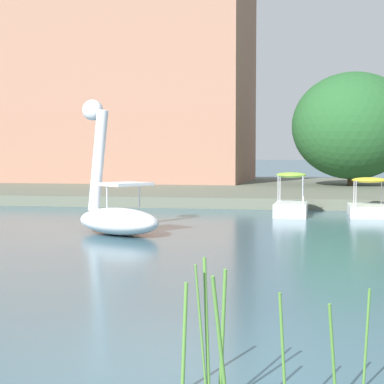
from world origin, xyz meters
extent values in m
plane|color=#385966|center=(0.00, 0.00, 0.00)|extent=(665.31, 665.31, 0.00)
cube|color=#5B6051|center=(0.00, 31.81, 0.23)|extent=(146.38, 24.93, 0.45)
ellipsoid|color=white|center=(-3.76, 10.71, 0.37)|extent=(3.27, 2.97, 0.73)
cylinder|color=white|center=(-4.51, 11.24, 2.05)|extent=(0.84, 0.73, 2.93)
sphere|color=white|center=(-4.71, 11.38, 3.50)|extent=(0.84, 0.84, 0.60)
cone|color=yellow|center=(-4.90, 11.52, 3.50)|extent=(0.57, 0.54, 0.33)
cube|color=white|center=(-3.57, 10.57, 1.41)|extent=(1.66, 1.69, 0.08)
cylinder|color=silver|center=(-3.24, 11.03, 1.07)|extent=(0.04, 0.04, 0.68)
cylinder|color=silver|center=(-3.89, 10.11, 1.07)|extent=(0.04, 0.04, 0.68)
cube|color=white|center=(0.90, 16.94, 0.24)|extent=(1.23, 2.21, 0.48)
ellipsoid|color=#8CCC38|center=(0.90, 16.94, 1.49)|extent=(1.13, 1.32, 0.20)
cylinder|color=#B7B7BF|center=(0.48, 17.47, 0.98)|extent=(0.04, 0.04, 1.01)
cylinder|color=#B7B7BF|center=(1.35, 17.44, 0.98)|extent=(0.04, 0.04, 1.01)
cylinder|color=#B7B7BF|center=(0.44, 16.45, 0.98)|extent=(0.04, 0.04, 1.01)
cylinder|color=#B7B7BF|center=(1.31, 16.42, 0.98)|extent=(0.04, 0.04, 1.01)
cube|color=white|center=(3.69, 17.37, 0.20)|extent=(1.46, 2.29, 0.40)
ellipsoid|color=yellow|center=(3.69, 17.37, 1.31)|extent=(1.26, 1.45, 0.20)
cylinder|color=#B7B7BF|center=(3.20, 17.94, 0.85)|extent=(0.04, 0.04, 0.91)
cylinder|color=#B7B7BF|center=(4.19, 17.92, 0.85)|extent=(0.04, 0.04, 0.91)
cylinder|color=#B7B7BF|center=(3.18, 16.81, 0.85)|extent=(0.04, 0.04, 0.91)
cylinder|color=#4C3823|center=(4.20, 31.07, 2.31)|extent=(0.53, 0.53, 3.71)
ellipsoid|color=#235628|center=(4.20, 31.07, 3.91)|extent=(9.86, 9.87, 6.17)
cube|color=#996B56|center=(-10.55, 35.60, 7.23)|extent=(17.03, 10.73, 13.54)
cylinder|color=#4C7F33|center=(0.44, -0.72, 0.66)|extent=(0.10, 0.17, 1.32)
cylinder|color=#4C7F33|center=(1.83, 0.06, 0.48)|extent=(0.06, 0.08, 0.96)
cylinder|color=#4C7F33|center=(1.50, -0.37, 0.46)|extent=(0.10, 0.16, 0.91)
cylinder|color=#4C7F33|center=(0.56, -0.58, 0.61)|extent=(0.08, 0.05, 1.22)
cylinder|color=#4C7F33|center=(0.16, -0.26, 0.51)|extent=(0.06, 0.10, 1.01)
cylinder|color=#4C7F33|center=(1.08, -0.84, 0.55)|extent=(0.09, 0.07, 1.09)
cylinder|color=#4C7F33|center=(0.61, -1.10, 0.64)|extent=(0.15, 0.20, 1.27)
cylinder|color=#4C7F33|center=(0.41, -0.80, 0.64)|extent=(0.13, 0.05, 1.29)
camera|label=1|loc=(1.20, -5.80, 2.18)|focal=57.88mm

